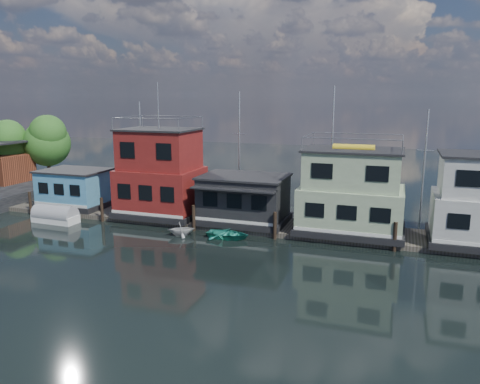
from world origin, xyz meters
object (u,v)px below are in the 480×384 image
at_px(houseboat_blue, 75,188).
at_px(houseboat_red, 161,175).
at_px(dinghy_white, 181,229).
at_px(dinghy_teal, 228,234).
at_px(tarp_runabout, 55,215).
at_px(houseboat_green, 351,193).
at_px(houseboat_dark, 244,199).

xyz_separation_m(houseboat_blue, houseboat_red, (9.50, 0.00, 1.90)).
bearing_deg(dinghy_white, dinghy_teal, -110.55).
distance_m(houseboat_blue, dinghy_teal, 17.95).
xyz_separation_m(houseboat_red, dinghy_white, (4.09, -4.36, -3.53)).
bearing_deg(tarp_runabout, houseboat_green, 12.08).
bearing_deg(houseboat_dark, dinghy_teal, -90.95).
height_order(houseboat_green, tarp_runabout, houseboat_green).
bearing_deg(dinghy_white, houseboat_green, -99.69).
distance_m(houseboat_red, dinghy_teal, 9.58).
bearing_deg(houseboat_dark, dinghy_white, -131.98).
height_order(houseboat_dark, houseboat_green, houseboat_green).
bearing_deg(houseboat_green, houseboat_blue, -180.00).
relative_size(houseboat_dark, tarp_runabout, 1.74).
distance_m(houseboat_dark, dinghy_teal, 4.34).
xyz_separation_m(dinghy_white, tarp_runabout, (-12.42, -0.01, 0.06)).
height_order(houseboat_blue, dinghy_teal, houseboat_blue).
height_order(houseboat_blue, houseboat_red, houseboat_red).
height_order(houseboat_blue, houseboat_green, houseboat_green).
bearing_deg(tarp_runabout, houseboat_red, 29.98).
height_order(houseboat_blue, tarp_runabout, houseboat_blue).
bearing_deg(houseboat_blue, houseboat_red, 0.00).
bearing_deg(houseboat_blue, houseboat_green, 0.00).
height_order(houseboat_red, dinghy_white, houseboat_red).
xyz_separation_m(tarp_runabout, dinghy_teal, (16.27, 0.54, -0.28)).
relative_size(houseboat_blue, dinghy_teal, 1.86).
distance_m(tarp_runabout, dinghy_teal, 16.28).
bearing_deg(houseboat_dark, houseboat_red, 179.86).
distance_m(houseboat_green, dinghy_white, 13.94).
xyz_separation_m(houseboat_blue, houseboat_green, (26.50, 0.00, 1.34)).
bearing_deg(houseboat_red, houseboat_dark, -0.14).
relative_size(houseboat_red, dinghy_white, 5.49).
bearing_deg(houseboat_green, tarp_runabout, -170.21).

